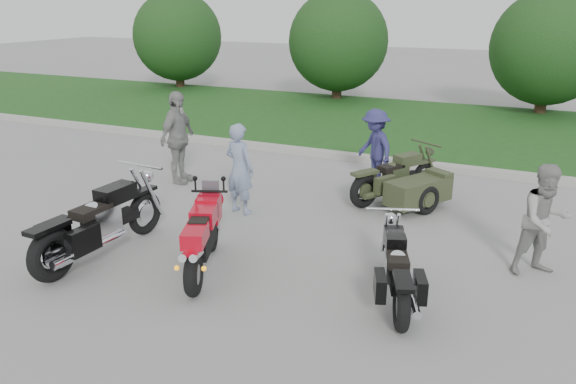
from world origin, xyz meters
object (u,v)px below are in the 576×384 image
at_px(cruiser_right, 397,272).
at_px(person_denim, 375,148).
at_px(sportbike_red, 202,236).
at_px(person_grey, 545,220).
at_px(cruiser_sidecar, 407,186).
at_px(person_back, 178,138).
at_px(person_stripe, 240,169).
at_px(cruiser_left, 97,226).

relative_size(cruiser_right, person_denim, 1.26).
relative_size(sportbike_red, person_grey, 1.19).
relative_size(cruiser_sidecar, person_grey, 1.31).
xyz_separation_m(cruiser_sidecar, person_back, (-4.63, -0.51, 0.55)).
bearing_deg(person_back, sportbike_red, -143.66).
bearing_deg(cruiser_right, person_grey, 24.90).
height_order(person_stripe, person_denim, person_stripe).
height_order(sportbike_red, person_grey, person_grey).
distance_m(cruiser_sidecar, person_grey, 2.99).
bearing_deg(person_back, cruiser_left, -166.54).
bearing_deg(person_stripe, person_back, -14.38).
height_order(cruiser_sidecar, person_stripe, person_stripe).
height_order(person_stripe, person_back, person_back).
xyz_separation_m(cruiser_right, person_back, (-5.31, 2.98, 0.54)).
distance_m(cruiser_right, cruiser_sidecar, 3.55).
bearing_deg(person_back, person_stripe, -119.81).
relative_size(sportbike_red, person_back, 0.98).
bearing_deg(person_stripe, cruiser_right, 162.09).
bearing_deg(person_grey, person_back, 133.92).
relative_size(person_stripe, person_back, 0.86).
height_order(cruiser_right, person_grey, person_grey).
xyz_separation_m(cruiser_sidecar, person_grey, (2.29, -1.89, 0.39)).
height_order(cruiser_sidecar, person_denim, person_denim).
height_order(cruiser_right, person_denim, person_denim).
bearing_deg(sportbike_red, cruiser_right, -14.99).
bearing_deg(person_back, person_denim, -70.79).
relative_size(cruiser_left, cruiser_right, 1.29).
distance_m(cruiser_left, person_grey, 6.28).
bearing_deg(person_grey, cruiser_left, 165.26).
xyz_separation_m(cruiser_sidecar, person_stripe, (-2.63, -1.53, 0.41)).
xyz_separation_m(cruiser_left, cruiser_right, (4.28, 0.56, -0.10)).
relative_size(cruiser_left, person_denim, 1.64).
xyz_separation_m(sportbike_red, person_denim, (1.04, 4.80, 0.24)).
height_order(cruiser_right, person_back, person_back).
relative_size(person_stripe, person_grey, 1.03).
distance_m(cruiser_left, person_back, 3.71).
xyz_separation_m(sportbike_red, person_grey, (4.24, 1.92, 0.24)).
relative_size(sportbike_red, cruiser_right, 0.94).
bearing_deg(person_denim, cruiser_left, -77.70).
xyz_separation_m(cruiser_right, cruiser_sidecar, (-0.68, 3.48, -0.01)).
relative_size(cruiser_sidecar, person_stripe, 1.27).
height_order(cruiser_left, person_grey, person_grey).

